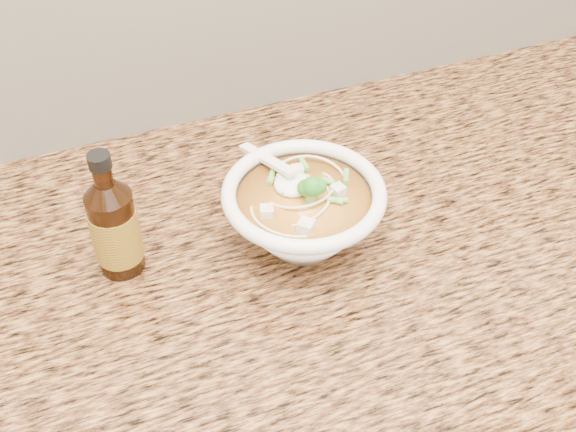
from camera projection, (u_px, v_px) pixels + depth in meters
name	position (u px, v px, depth m)	size (l,w,h in m)	color
counter_slab	(254.00, 274.00, 0.88)	(4.00, 0.68, 0.04)	olive
soup_bowl	(304.00, 214.00, 0.86)	(0.19, 0.22, 0.11)	white
hot_sauce_bottle	(115.00, 227.00, 0.82)	(0.07, 0.07, 0.17)	#331607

